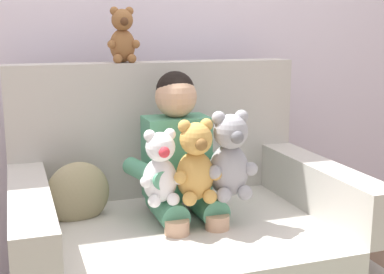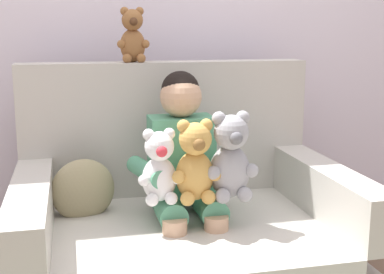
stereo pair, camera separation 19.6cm
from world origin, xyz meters
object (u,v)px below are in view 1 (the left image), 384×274
(plush_white, at_px, (160,169))
(throw_pillow, at_px, (78,194))
(seated_child, at_px, (181,164))
(plush_brown_on_backrest, at_px, (123,37))
(armchair, at_px, (180,246))
(plush_honey, at_px, (196,163))
(plush_grey, at_px, (230,157))

(plush_white, xyz_separation_m, throw_pillow, (-0.28, 0.24, -0.14))
(seated_child, bearing_deg, plush_brown_on_backrest, 109.28)
(armchair, relative_size, throw_pillow, 4.97)
(plush_brown_on_backrest, bearing_deg, plush_honey, -65.08)
(seated_child, distance_m, plush_grey, 0.22)
(seated_child, xyz_separation_m, plush_brown_on_backrest, (-0.16, 0.32, 0.50))
(plush_white, distance_m, plush_brown_on_backrest, 0.66)
(armchair, distance_m, seated_child, 0.34)
(plush_grey, bearing_deg, plush_white, -164.59)
(throw_pillow, bearing_deg, plush_brown_on_backrest, 42.71)
(plush_white, bearing_deg, seated_child, 29.87)
(armchair, height_order, plush_brown_on_backrest, plush_brown_on_backrest)
(plush_honey, height_order, throw_pillow, plush_honey)
(armchair, xyz_separation_m, throw_pillow, (-0.39, 0.13, 0.22))
(armchair, distance_m, throw_pillow, 0.47)
(armchair, height_order, plush_grey, armchair)
(plush_brown_on_backrest, bearing_deg, plush_white, -79.82)
(plush_brown_on_backrest, bearing_deg, throw_pillow, -131.25)
(plush_honey, bearing_deg, plush_grey, -16.89)
(seated_child, xyz_separation_m, plush_grey, (0.14, -0.16, 0.05))
(armchair, height_order, plush_honey, armchair)
(armchair, xyz_separation_m, plush_grey, (0.16, -0.13, 0.39))
(seated_child, bearing_deg, plush_white, -138.78)
(seated_child, distance_m, plush_brown_on_backrest, 0.62)
(seated_child, distance_m, plush_honey, 0.16)
(armchair, bearing_deg, seated_child, 62.85)
(armchair, height_order, seated_child, armchair)
(armchair, distance_m, plush_honey, 0.40)
(plush_brown_on_backrest, bearing_deg, armchair, -61.90)
(plush_honey, relative_size, plush_brown_on_backrest, 1.32)
(seated_child, relative_size, plush_grey, 2.43)
(armchair, relative_size, plush_white, 4.60)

